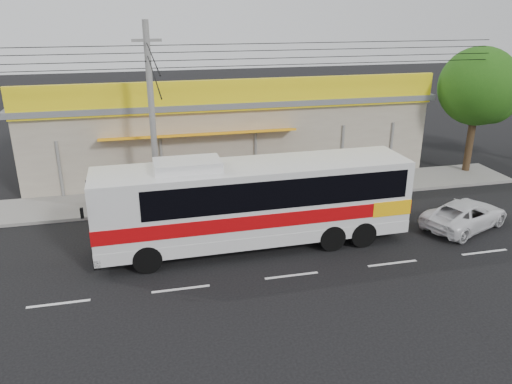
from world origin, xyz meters
TOP-DOWN VIEW (x-y plane):
  - ground at (0.00, 0.00)m, footprint 120.00×120.00m
  - sidewalk at (0.00, 6.00)m, footprint 30.00×3.20m
  - lane_markings at (0.00, -2.50)m, footprint 50.00×0.12m
  - storefront_building at (-0.01, 11.54)m, footprint 22.60×9.20m
  - coach_bus at (-0.56, 0.21)m, footprint 12.43×2.85m
  - motorbike_red at (-5.13, 4.70)m, footprint 1.96×0.80m
  - motorbike_dark at (-6.48, 6.32)m, footprint 1.98×0.78m
  - white_car at (8.64, -0.19)m, footprint 4.78×3.54m
  - utility_pole at (-4.36, 5.28)m, footprint 34.00×14.00m
  - tree_near at (13.57, 6.55)m, footprint 4.32×4.32m

SIDE VIEW (x-z plane):
  - ground at x=0.00m, z-range 0.00..0.00m
  - lane_markings at x=0.00m, z-range -0.01..0.01m
  - sidewalk at x=0.00m, z-range 0.00..0.15m
  - white_car at x=8.64m, z-range 0.00..1.21m
  - motorbike_red at x=-5.13m, z-range 0.15..1.16m
  - motorbike_dark at x=-6.48m, z-range 0.15..1.31m
  - coach_bus at x=-0.56m, z-range 0.13..3.95m
  - storefront_building at x=-0.01m, z-range -0.55..5.15m
  - tree_near at x=13.57m, z-range 1.27..8.44m
  - utility_pole at x=-4.36m, z-range 2.81..11.45m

